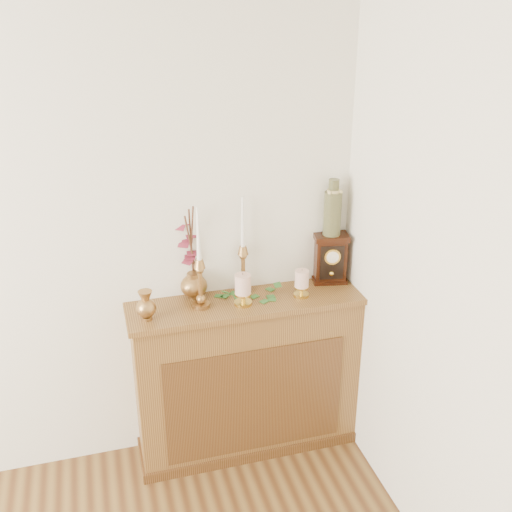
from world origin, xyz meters
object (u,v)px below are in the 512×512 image
object	(u,v)px
candlestick_center	(243,261)
mantel_clock	(330,258)
ceramic_vase	(333,210)
bud_vase	(146,306)
candlestick_left	(200,276)
ginger_jar	(189,254)

from	to	relation	value
candlestick_center	mantel_clock	xyz separation A→B (m)	(0.48, -0.01, -0.04)
mantel_clock	ceramic_vase	xyz separation A→B (m)	(0.00, 0.00, 0.28)
candlestick_center	bud_vase	xyz separation A→B (m)	(-0.53, -0.17, -0.09)
candlestick_left	ceramic_vase	world-z (taller)	ceramic_vase
candlestick_center	ceramic_vase	world-z (taller)	ceramic_vase
ceramic_vase	ginger_jar	bearing A→B (deg)	176.59
candlestick_left	mantel_clock	bearing A→B (deg)	7.95
candlestick_left	ceramic_vase	bearing A→B (deg)	8.13
ginger_jar	mantel_clock	bearing A→B (deg)	-3.60
bud_vase	ginger_jar	bearing A→B (deg)	39.27
candlestick_center	ceramic_vase	size ratio (longest dim) A/B	1.72
mantel_clock	ceramic_vase	distance (m)	0.28
ginger_jar	mantel_clock	world-z (taller)	ginger_jar
candlestick_center	mantel_clock	bearing A→B (deg)	-1.50
mantel_clock	ginger_jar	bearing A→B (deg)	-172.48
ginger_jar	ceramic_vase	world-z (taller)	ceramic_vase
candlestick_left	candlestick_center	world-z (taller)	candlestick_left
bud_vase	mantel_clock	distance (m)	1.03
mantel_clock	ceramic_vase	world-z (taller)	ceramic_vase
candlestick_center	ginger_jar	world-z (taller)	candlestick_center
bud_vase	ceramic_vase	bearing A→B (deg)	9.07
candlestick_left	ginger_jar	xyz separation A→B (m)	(-0.02, 0.15, 0.06)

